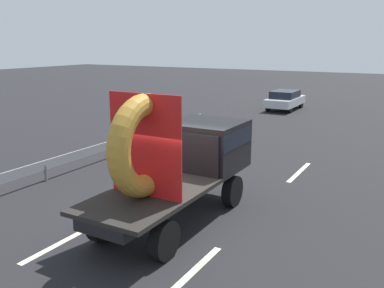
# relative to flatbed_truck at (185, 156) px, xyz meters

# --- Properties ---
(ground_plane) EXTENTS (120.00, 120.00, 0.00)m
(ground_plane) POSITION_rel_flatbed_truck_xyz_m (-0.13, -0.65, -1.61)
(ground_plane) COLOR black
(flatbed_truck) EXTENTS (2.02, 5.49, 3.42)m
(flatbed_truck) POSITION_rel_flatbed_truck_xyz_m (0.00, 0.00, 0.00)
(flatbed_truck) COLOR black
(flatbed_truck) RESTS_ON ground_plane
(distant_sedan) EXTENTS (1.72, 4.01, 1.31)m
(distant_sedan) POSITION_rel_flatbed_truck_xyz_m (-3.26, 18.97, -0.91)
(distant_sedan) COLOR black
(distant_sedan) RESTS_ON ground_plane
(guardrail) EXTENTS (0.10, 17.24, 0.71)m
(guardrail) POSITION_rel_flatbed_truck_xyz_m (-5.43, 2.22, -1.08)
(guardrail) COLOR gray
(guardrail) RESTS_ON ground_plane
(lane_dash_left_near) EXTENTS (0.16, 2.45, 0.01)m
(lane_dash_left_near) POSITION_rel_flatbed_truck_xyz_m (-1.63, -2.79, -1.60)
(lane_dash_left_near) COLOR beige
(lane_dash_left_near) RESTS_ON ground_plane
(lane_dash_left_far) EXTENTS (0.16, 2.74, 0.01)m
(lane_dash_left_far) POSITION_rel_flatbed_truck_xyz_m (-1.63, 5.56, -1.60)
(lane_dash_left_far) COLOR beige
(lane_dash_left_far) RESTS_ON ground_plane
(lane_dash_right_near) EXTENTS (0.16, 2.78, 0.01)m
(lane_dash_right_near) POSITION_rel_flatbed_truck_xyz_m (1.63, -2.69, -1.60)
(lane_dash_right_near) COLOR beige
(lane_dash_right_near) RESTS_ON ground_plane
(lane_dash_right_far) EXTENTS (0.16, 2.58, 0.01)m
(lane_dash_right_far) POSITION_rel_flatbed_truck_xyz_m (1.63, 5.21, -1.60)
(lane_dash_right_far) COLOR beige
(lane_dash_right_far) RESTS_ON ground_plane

